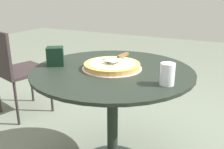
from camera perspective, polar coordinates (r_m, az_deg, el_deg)
The scene contains 6 objects.
patio_table at distance 1.58m, azimuth 0.11°, elevation -4.69°, with size 0.97×0.97×0.71m.
pizza_on_tray at distance 1.52m, azimuth 0.00°, elevation 2.03°, with size 0.36×0.36×0.05m.
pizza_server at distance 1.55m, azimuth 1.48°, elevation 3.88°, with size 0.09×0.22×0.02m.
drinking_cup at distance 1.28m, azimuth 12.41°, elevation 0.11°, with size 0.07×0.07×0.11m, color white.
napkin_dispenser at distance 1.62m, azimuth -12.72°, elevation 4.04°, with size 0.10×0.08×0.12m, color black.
patio_chair_far at distance 2.50m, azimuth -21.33°, elevation 1.74°, with size 0.53×0.53×0.84m.
Camera 1 is at (-0.64, 1.30, 1.17)m, focal length 40.41 mm.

